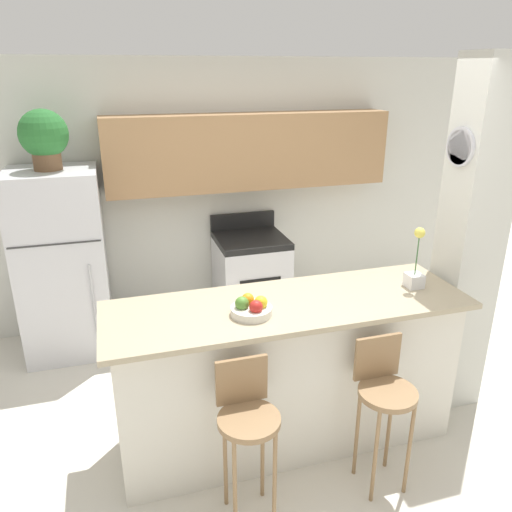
{
  "coord_description": "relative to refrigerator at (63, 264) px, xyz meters",
  "views": [
    {
      "loc": [
        -1.01,
        -2.67,
        2.44
      ],
      "look_at": [
        0.0,
        0.73,
        1.11
      ],
      "focal_mm": 35.0,
      "sensor_mm": 36.0,
      "label": 1
    }
  ],
  "objects": [
    {
      "name": "ground_plane",
      "position": [
        1.48,
        -1.71,
        -0.83
      ],
      "size": [
        14.0,
        14.0,
        0.0
      ],
      "primitive_type": "plane",
      "color": "beige"
    },
    {
      "name": "wall_back",
      "position": [
        1.6,
        0.32,
        0.63
      ],
      "size": [
        5.6,
        0.38,
        2.55
      ],
      "color": "silver",
      "rests_on": "ground_plane"
    },
    {
      "name": "pillar_right",
      "position": [
        2.87,
        -1.62,
        0.45
      ],
      "size": [
        0.38,
        0.32,
        2.55
      ],
      "color": "silver",
      "rests_on": "ground_plane"
    },
    {
      "name": "counter_bar",
      "position": [
        1.48,
        -1.71,
        -0.3
      ],
      "size": [
        2.33,
        0.73,
        1.05
      ],
      "color": "silver",
      "rests_on": "ground_plane"
    },
    {
      "name": "refrigerator",
      "position": [
        0.0,
        0.0,
        0.0
      ],
      "size": [
        0.74,
        0.7,
        1.66
      ],
      "color": "silver",
      "rests_on": "ground_plane"
    },
    {
      "name": "stove_range",
      "position": [
        1.73,
        0.03,
        -0.37
      ],
      "size": [
        0.66,
        0.65,
        1.07
      ],
      "color": "silver",
      "rests_on": "ground_plane"
    },
    {
      "name": "bar_stool_left",
      "position": [
        1.06,
        -2.23,
        -0.19
      ],
      "size": [
        0.35,
        0.35,
        0.97
      ],
      "color": "olive",
      "rests_on": "ground_plane"
    },
    {
      "name": "bar_stool_right",
      "position": [
        1.9,
        -2.23,
        -0.19
      ],
      "size": [
        0.35,
        0.35,
        0.97
      ],
      "color": "olive",
      "rests_on": "ground_plane"
    },
    {
      "name": "potted_plant_on_fridge",
      "position": [
        -0.0,
        0.0,
        1.1
      ],
      "size": [
        0.39,
        0.39,
        0.48
      ],
      "color": "brown",
      "rests_on": "refrigerator"
    },
    {
      "name": "orchid_vase",
      "position": [
        2.37,
        -1.72,
        0.35
      ],
      "size": [
        0.11,
        0.11,
        0.42
      ],
      "color": "white",
      "rests_on": "counter_bar"
    },
    {
      "name": "fruit_bowl",
      "position": [
        1.21,
        -1.8,
        0.27
      ],
      "size": [
        0.25,
        0.25,
        0.12
      ],
      "color": "silver",
      "rests_on": "counter_bar"
    },
    {
      "name": "trash_bin",
      "position": [
        0.59,
        -0.24,
        -0.64
      ],
      "size": [
        0.28,
        0.28,
        0.38
      ],
      "color": "black",
      "rests_on": "ground_plane"
    }
  ]
}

